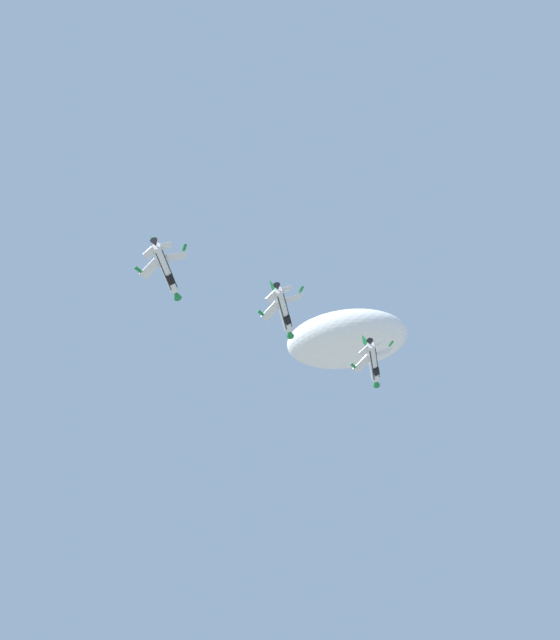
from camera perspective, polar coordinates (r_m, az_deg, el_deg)
name	(u,v)px	position (r m, az deg, el deg)	size (l,w,h in m)	color
cloud_high_distant	(347,339)	(265.73, 4.76, -1.38)	(40.16, 23.38, 16.58)	white
fighter_jet_lead	(373,363)	(169.92, 6.65, -3.07)	(9.47, 15.95, 5.39)	silver
fighter_jet_left_wing	(284,311)	(158.88, 0.26, 0.64)	(9.34, 15.95, 5.47)	silver
fighter_jet_right_wing	(166,270)	(151.15, -8.11, 3.56)	(9.70, 15.95, 5.24)	silver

